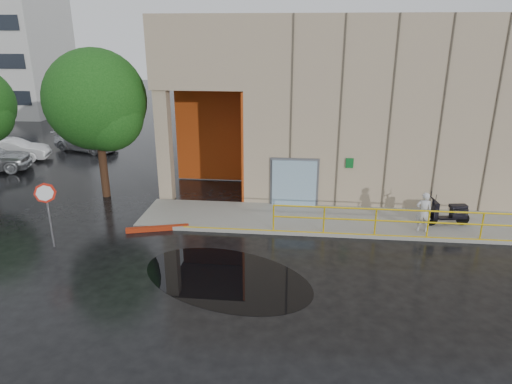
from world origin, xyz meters
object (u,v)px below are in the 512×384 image
at_px(red_curb, 158,228).
at_px(car_b, 13,150).
at_px(person, 424,212).
at_px(car_c, 85,141).
at_px(stop_sign, 46,201).
at_px(tree_near, 99,104).
at_px(scooter, 449,207).

xyz_separation_m(red_curb, car_b, (-11.66, 9.07, 0.56)).
relative_size(person, red_curb, 0.65).
relative_size(person, car_c, 0.35).
height_order(stop_sign, car_b, stop_sign).
bearing_deg(stop_sign, red_curb, 21.82).
distance_m(car_c, tree_near, 10.43).
height_order(person, tree_near, tree_near).
bearing_deg(car_b, red_curb, -141.52).
xyz_separation_m(scooter, red_curb, (-11.25, -1.37, -0.84)).
relative_size(car_c, tree_near, 0.65).
relative_size(scooter, tree_near, 0.27).
xyz_separation_m(person, car_c, (-18.61, 11.19, -0.29)).
height_order(stop_sign, car_c, stop_sign).
bearing_deg(car_c, tree_near, -130.60).
relative_size(stop_sign, red_curb, 1.01).
height_order(car_b, car_c, car_b).
bearing_deg(red_curb, person, 3.88).
xyz_separation_m(stop_sign, car_c, (-5.22, 13.66, -1.15)).
relative_size(stop_sign, car_c, 0.55).
relative_size(person, car_b, 0.39).
bearing_deg(tree_near, person, -11.86).
xyz_separation_m(car_c, tree_near, (5.05, -8.34, 3.69)).
height_order(person, car_b, person).
distance_m(person, stop_sign, 13.64).
bearing_deg(person, car_c, -24.27).
bearing_deg(stop_sign, car_b, 120.95).
distance_m(scooter, car_b, 24.17).
relative_size(red_curb, car_c, 0.55).
relative_size(person, stop_sign, 0.64).
bearing_deg(red_curb, tree_near, 134.31).
bearing_deg(tree_near, car_c, 121.18).
bearing_deg(red_curb, scooter, 6.94).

